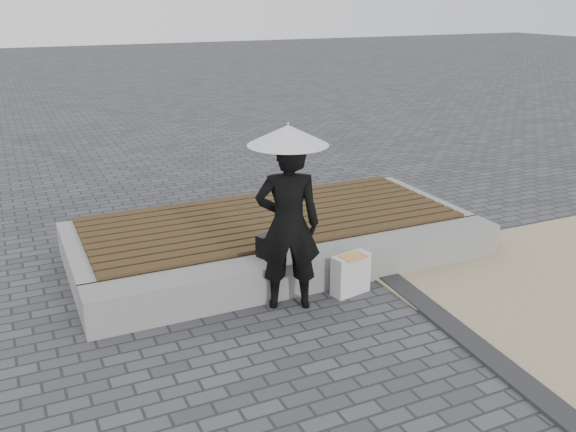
{
  "coord_description": "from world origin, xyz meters",
  "views": [
    {
      "loc": [
        -2.96,
        -4.12,
        3.09
      ],
      "look_at": [
        -0.46,
        1.26,
        1.0
      ],
      "focal_mm": 39.06,
      "sensor_mm": 36.0,
      "label": 1
    }
  ],
  "objects_px": {
    "parasol": "(288,135)",
    "handbag": "(271,244)",
    "seating_ledge": "(313,268)",
    "woman": "(288,225)",
    "canvas_tote": "(351,274)"
  },
  "relations": [
    {
      "from": "parasol",
      "to": "canvas_tote",
      "type": "bearing_deg",
      "value": -2.06
    },
    {
      "from": "seating_ledge",
      "to": "handbag",
      "type": "xyz_separation_m",
      "value": [
        -0.45,
        0.15,
        0.32
      ]
    },
    {
      "from": "parasol",
      "to": "woman",
      "type": "bearing_deg",
      "value": 0.0
    },
    {
      "from": "parasol",
      "to": "handbag",
      "type": "height_order",
      "value": "parasol"
    },
    {
      "from": "parasol",
      "to": "handbag",
      "type": "xyz_separation_m",
      "value": [
        0.02,
        0.49,
        -1.3
      ]
    },
    {
      "from": "seating_ledge",
      "to": "parasol",
      "type": "distance_m",
      "value": 1.72
    },
    {
      "from": "seating_ledge",
      "to": "parasol",
      "type": "height_order",
      "value": "parasol"
    },
    {
      "from": "parasol",
      "to": "handbag",
      "type": "distance_m",
      "value": 1.39
    },
    {
      "from": "woman",
      "to": "seating_ledge",
      "type": "bearing_deg",
      "value": -123.44
    },
    {
      "from": "parasol",
      "to": "canvas_tote",
      "type": "distance_m",
      "value": 1.76
    },
    {
      "from": "seating_ledge",
      "to": "woman",
      "type": "height_order",
      "value": "woman"
    },
    {
      "from": "seating_ledge",
      "to": "canvas_tote",
      "type": "relative_size",
      "value": 11.05
    },
    {
      "from": "handbag",
      "to": "woman",
      "type": "bearing_deg",
      "value": -111.77
    },
    {
      "from": "woman",
      "to": "parasol",
      "type": "relative_size",
      "value": 1.77
    },
    {
      "from": "woman",
      "to": "parasol",
      "type": "xyz_separation_m",
      "value": [
        0.0,
        0.0,
        0.92
      ]
    }
  ]
}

